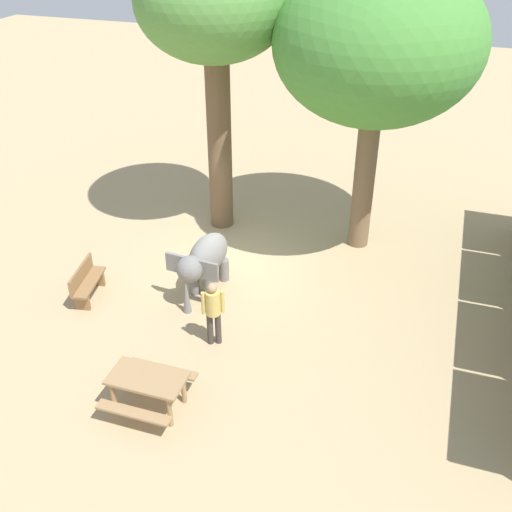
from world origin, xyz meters
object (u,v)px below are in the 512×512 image
Objects in this scene: shade_tree_secondary at (378,44)px; person_handler at (213,309)px; picnic_table_near at (148,384)px; shade_tree_main at (215,6)px; feed_bucket at (204,245)px; elephant at (204,260)px; wooden_bench at (86,281)px.

person_handler is at bearing -22.85° from shade_tree_secondary.
picnic_table_near is at bearing -19.96° from shade_tree_secondary.
shade_tree_main reaches higher than feed_bucket.
wooden_bench is (1.19, -2.70, -0.45)m from elephant.
shade_tree_main is 1.05× the size of shade_tree_secondary.
shade_tree_main is 5.48× the size of wooden_bench.
person_handler is 1.07× the size of picnic_table_near.
shade_tree_main is (-5.31, -1.88, 5.29)m from person_handler.
elephant is 1.38× the size of picnic_table_near.
person_handler is 2.30m from picnic_table_near.
elephant is at bearing 2.96° from person_handler.
elephant is 1.28× the size of person_handler.
picnic_table_near is at bearing 12.59° from feed_bucket.
picnic_table_near is at bearing 36.85° from wooden_bench.
shade_tree_secondary is at bearing 142.59° from elephant.
picnic_table_near is (4.05, 0.49, -0.33)m from elephant.
person_handler is 4.18m from feed_bucket.
elephant is 2.17m from feed_bucket.
elephant is 4.09m from picnic_table_near.
shade_tree_main is at bearing -160.64° from elephant.
shade_tree_secondary reaches higher than wooden_bench.
shade_tree_main reaches higher than elephant.
person_handler is at bearing 26.13° from feed_bucket.
person_handler is at bearing -102.92° from picnic_table_near.
person_handler is at bearing 19.50° from shade_tree_main.
picnic_table_near is at bearing 10.47° from shade_tree_main.
picnic_table_near is (7.53, 1.39, -5.65)m from shade_tree_main.
shade_tree_main is (-3.48, -0.90, 5.32)m from elephant.
person_handler is 0.20× the size of shade_tree_main.
picnic_table_near reaches higher than feed_bucket.
wooden_bench is at bearing -31.51° from feed_bucket.
elephant reaches higher than feed_bucket.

